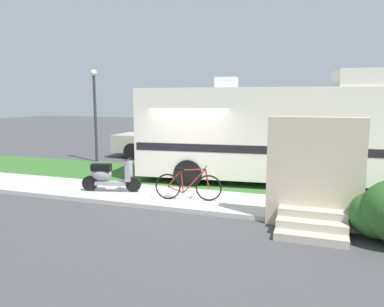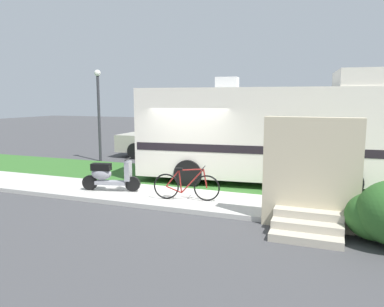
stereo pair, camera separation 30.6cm
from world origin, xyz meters
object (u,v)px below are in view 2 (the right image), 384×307
Objects in this scene: bicycle at (186,186)px; bottle_green at (313,202)px; pickup_truck_near at (184,138)px; street_lamp_post at (99,106)px; scooter at (109,175)px; motorhome_rv at (266,132)px.

bicycle reaches higher than bottle_green.
pickup_truck_near is 23.41× the size of bottle_green.
pickup_truck_near is 1.31× the size of street_lamp_post.
pickup_truck_near is at bearing 93.64° from scooter.
motorhome_rv is 5.97m from pickup_truck_near.
motorhome_rv is at bearing 64.14° from bicycle.
scooter reaches higher than bottle_green.
bicycle is (2.49, -0.13, -0.07)m from scooter.
motorhome_rv is 1.53× the size of pickup_truck_near.
pickup_truck_near is (-4.46, 3.90, -0.77)m from motorhome_rv.
bicycle is 3.25m from bottle_green.
motorhome_rv is at bearing -41.17° from pickup_truck_near.
bottle_green is (6.09, -6.39, -0.74)m from pickup_truck_near.
street_lamp_post reaches higher than pickup_truck_near.
bottle_green is at bearing 11.80° from bicycle.
motorhome_rv is 7.96m from street_lamp_post.
street_lamp_post is at bearing 126.89° from scooter.
scooter is at bearing -174.65° from bottle_green.
bottle_green is (5.65, 0.53, -0.36)m from scooter.
street_lamp_post reaches higher than bottle_green.
bottle_green is (3.16, 0.66, -0.29)m from bicycle.
pickup_truck_near is (-0.44, 6.92, 0.38)m from scooter.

